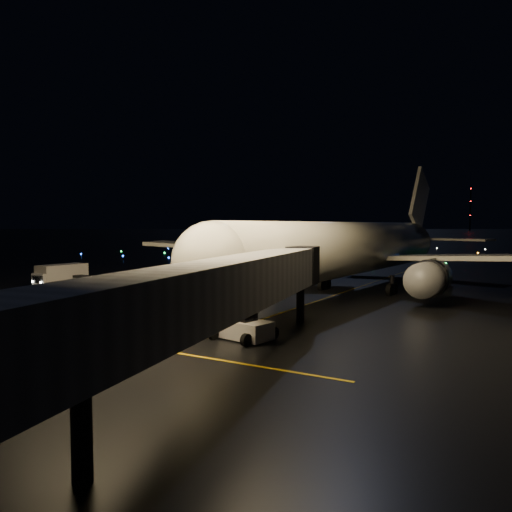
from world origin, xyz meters
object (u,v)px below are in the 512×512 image
object	(u,v)px
belt_loader	(154,295)
baggage_cart_0	(162,280)
service_truck	(62,275)
baggage_cart_1	(103,283)
pushback_tug	(243,326)
airliner	(362,220)
baggage_cart_2	(82,282)
crew_c	(193,285)

from	to	relation	value
belt_loader	baggage_cart_0	distance (m)	19.64
belt_loader	service_truck	bearing A→B (deg)	137.30
baggage_cart_0	baggage_cart_1	xyz separation A→B (m)	(-4.32, -6.54, -0.04)
pushback_tug	baggage_cart_0	size ratio (longest dim) A/B	1.91
airliner	baggage_cart_2	distance (m)	37.82
pushback_tug	service_truck	distance (m)	40.55
airliner	baggage_cart_2	xyz separation A→B (m)	(-33.17, -16.19, -8.24)
baggage_cart_0	service_truck	bearing A→B (deg)	-172.95
belt_loader	crew_c	world-z (taller)	belt_loader
pushback_tug	belt_loader	size ratio (longest dim) A/B	0.68
belt_loader	service_truck	distance (m)	25.38
service_truck	belt_loader	bearing A→B (deg)	-16.78
airliner	crew_c	distance (m)	23.14
service_truck	baggage_cart_0	world-z (taller)	service_truck
airliner	baggage_cart_0	bearing A→B (deg)	-155.74
crew_c	baggage_cart_1	bearing A→B (deg)	-120.35
airliner	belt_loader	distance (m)	28.94
airliner	belt_loader	size ratio (longest dim) A/B	10.29
pushback_tug	crew_c	distance (m)	27.64
baggage_cart_1	crew_c	bearing A→B (deg)	41.70
baggage_cart_1	baggage_cart_2	bearing A→B (deg)	-159.04
crew_c	pushback_tug	bearing A→B (deg)	-8.57
crew_c	baggage_cart_2	bearing A→B (deg)	-125.33
baggage_cart_0	baggage_cart_1	size ratio (longest dim) A/B	1.05
belt_loader	baggage_cart_0	xyz separation A→B (m)	(-12.24, 15.35, -0.57)
pushback_tug	baggage_cart_2	xyz separation A→B (m)	(-34.32, 14.67, -0.16)
baggage_cart_1	belt_loader	bearing A→B (deg)	-9.55
baggage_cart_1	baggage_cart_2	xyz separation A→B (m)	(-3.81, -0.17, -0.05)
airliner	belt_loader	bearing A→B (deg)	-113.74
pushback_tug	crew_c	bearing A→B (deg)	145.47
belt_loader	service_truck	size ratio (longest dim) A/B	0.74
pushback_tug	service_truck	world-z (taller)	service_truck
service_truck	baggage_cart_0	bearing A→B (deg)	33.24
pushback_tug	service_truck	bearing A→B (deg)	169.63
pushback_tug	baggage_cart_2	distance (m)	37.32
baggage_cart_0	baggage_cart_1	world-z (taller)	baggage_cart_0
pushback_tug	belt_loader	world-z (taller)	belt_loader
service_truck	crew_c	bearing A→B (deg)	18.13
airliner	service_truck	distance (m)	40.96
crew_c	baggage_cart_2	distance (m)	15.55
crew_c	service_truck	bearing A→B (deg)	-127.98
baggage_cart_0	pushback_tug	bearing A→B (deg)	-62.88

